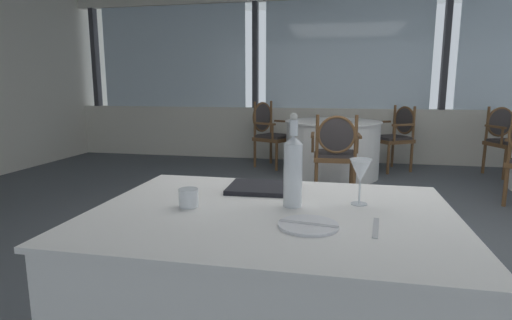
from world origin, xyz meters
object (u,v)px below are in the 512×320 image
wine_glass (360,172)px  dining_chair_1_2 (397,132)px  dining_chair_1_1 (335,149)px  side_plate (308,225)px  dining_chair_1_0 (269,129)px  dining_chair_0_1 (506,135)px  water_tumbler (189,198)px  water_bottle (293,169)px  menu_book (264,188)px

wine_glass → dining_chair_1_2: (0.71, 4.50, -0.33)m
dining_chair_1_1 → side_plate: bearing=176.1°
wine_glass → dining_chair_1_0: bearing=104.4°
dining_chair_0_1 → dining_chair_1_2: size_ratio=1.00×
dining_chair_0_1 → dining_chair_1_0: 3.25m
dining_chair_1_1 → water_tumbler: bearing=167.3°
water_tumbler → dining_chair_1_0: (-0.48, 4.57, -0.22)m
water_tumbler → dining_chair_1_0: 4.60m
water_bottle → wine_glass: 0.27m
side_plate → water_bottle: (-0.08, 0.22, 0.14)m
water_tumbler → menu_book: water_tumbler is taller
menu_book → dining_chair_1_1: bearing=82.0°
dining_chair_0_1 → menu_book: bearing=-49.6°
side_plate → dining_chair_0_1: 5.29m
water_bottle → wine_glass: size_ratio=1.99×
water_bottle → water_tumbler: 0.42m
wine_glass → dining_chair_1_0: 4.56m
dining_chair_1_0 → water_bottle: bearing=-51.9°
water_bottle → menu_book: water_bottle is taller
wine_glass → dining_chair_1_0: size_ratio=0.19×
dining_chair_1_0 → dining_chair_1_2: bearing=29.9°
side_plate → menu_book: (-0.23, 0.45, 0.01)m
water_bottle → dining_chair_1_0: 4.58m
water_tumbler → dining_chair_1_0: bearing=96.0°
side_plate → water_tumbler: bearing=163.8°
water_bottle → dining_chair_0_1: size_ratio=0.39×
dining_chair_0_1 → wine_glass: bearing=-44.6°
side_plate → dining_chair_1_0: (-0.95, 4.71, -0.19)m
wine_glass → dining_chair_1_1: 2.88m
side_plate → water_tumbler: size_ratio=2.69×
side_plate → wine_glass: (0.18, 0.30, 0.13)m
dining_chair_0_1 → dining_chair_1_1: dining_chair_0_1 is taller
dining_chair_1_0 → dining_chair_1_1: 1.85m
wine_glass → dining_chair_1_1: size_ratio=0.20×
wine_glass → water_tumbler: 0.67m
wine_glass → dining_chair_0_1: size_ratio=0.20×
side_plate → dining_chair_1_0: size_ratio=0.21×
dining_chair_1_1 → dining_chair_1_2: (0.84, 1.64, 0.02)m
wine_glass → menu_book: size_ratio=0.59×
side_plate → dining_chair_1_2: dining_chair_1_2 is taller
dining_chair_1_2 → wine_glass: bearing=48.1°
wine_glass → water_tumbler: wine_glass is taller
water_bottle → water_tumbler: water_bottle is taller
water_tumbler → dining_chair_0_1: bearing=59.1°
dining_chair_0_1 → dining_chair_1_0: size_ratio=0.95×
water_bottle → water_tumbler: bearing=-167.4°
water_tumbler → dining_chair_0_1: (2.77, 4.62, -0.24)m
dining_chair_0_1 → dining_chair_1_1: bearing=-73.7°
dining_chair_0_1 → dining_chair_1_0: (-3.25, -0.05, 0.02)m
menu_book → side_plate: bearing=-64.2°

